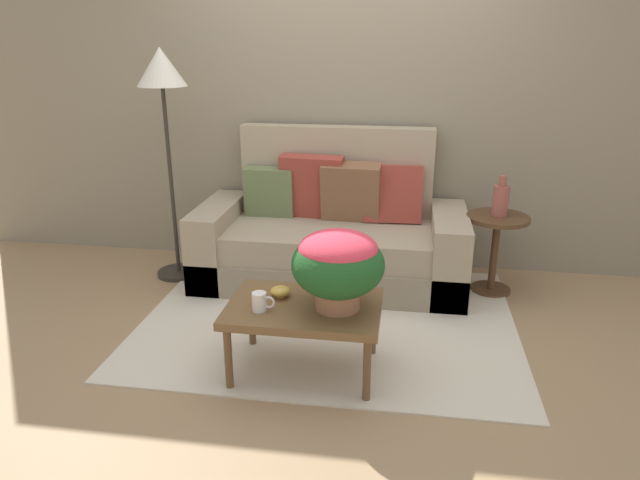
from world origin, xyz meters
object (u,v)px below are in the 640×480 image
coffee_table (304,312)px  coffee_mug (260,302)px  couch (331,237)px  floor_lamp (163,91)px  table_vase (501,199)px  snack_bowl (280,291)px  side_table (496,240)px  potted_plant (338,263)px

coffee_table → coffee_mug: 0.26m
couch → floor_lamp: (-1.19, -0.10, 1.06)m
coffee_table → table_vase: bearing=47.3°
table_vase → floor_lamp: bearing=-178.5°
snack_bowl → table_vase: size_ratio=0.39×
side_table → coffee_mug: bearing=-135.5°
couch → coffee_table: 1.30m
snack_bowl → table_vase: 1.79m
coffee_table → coffee_mug: size_ratio=6.73×
floor_lamp → table_vase: bearing=1.5°
floor_lamp → coffee_mug: 1.89m
coffee_mug → table_vase: table_vase is taller
potted_plant → coffee_mug: size_ratio=3.97×
floor_lamp → potted_plant: size_ratio=3.49×
potted_plant → coffee_mug: (-0.40, -0.09, -0.21)m
side_table → floor_lamp: (-2.38, -0.05, 1.00)m
couch → snack_bowl: bearing=-95.6°
potted_plant → coffee_mug: 0.46m
side_table → potted_plant: potted_plant is taller
potted_plant → table_vase: (0.98, 1.27, 0.03)m
couch → side_table: couch is taller
coffee_mug → potted_plant: bearing=13.4°
couch → floor_lamp: bearing=-175.1°
side_table → floor_lamp: size_ratio=0.34×
couch → side_table: 1.19m
coffee_table → floor_lamp: size_ratio=0.49×
potted_plant → table_vase: table_vase is taller
floor_lamp → coffee_table: bearing=-44.6°
floor_lamp → table_vase: size_ratio=5.93×
couch → snack_bowl: (-0.12, -1.23, 0.10)m
couch → side_table: bearing=-2.6°
side_table → potted_plant: 1.61m
coffee_table → floor_lamp: floor_lamp is taller
potted_plant → coffee_mug: potted_plant is taller
potted_plant → coffee_mug: bearing=-166.6°
side_table → coffee_mug: side_table is taller
potted_plant → snack_bowl: size_ratio=4.35×
couch → table_vase: 1.24m
coffee_table → table_vase: 1.75m
couch → coffee_table: (0.03, -1.30, 0.02)m
potted_plant → side_table: bearing=52.1°
snack_bowl → floor_lamp: bearing=133.6°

